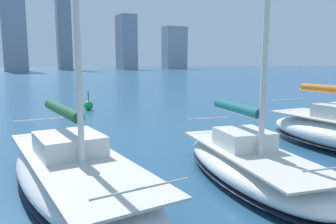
{
  "coord_description": "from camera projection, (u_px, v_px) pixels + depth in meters",
  "views": [
    {
      "loc": [
        4.25,
        1.39,
        3.58
      ],
      "look_at": [
        0.18,
        -6.77,
        2.2
      ],
      "focal_mm": 35.0,
      "sensor_mm": 36.0,
      "label": 1
    }
  ],
  "objects": [
    {
      "name": "sailboat_forest",
      "position": [
        75.0,
        170.0,
        9.2
      ],
      "size": [
        3.68,
        9.23,
        12.32
      ],
      "color": "white",
      "rests_on": "ground"
    },
    {
      "name": "sailboat_teal",
      "position": [
        250.0,
        161.0,
        9.9
      ],
      "size": [
        3.59,
        7.38,
        12.01
      ],
      "color": "white",
      "rests_on": "ground"
    },
    {
      "name": "channel_buoy",
      "position": [
        89.0,
        105.0,
        24.88
      ],
      "size": [
        0.7,
        0.7,
        1.4
      ],
      "color": "green",
      "rests_on": "ground"
    }
  ]
}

